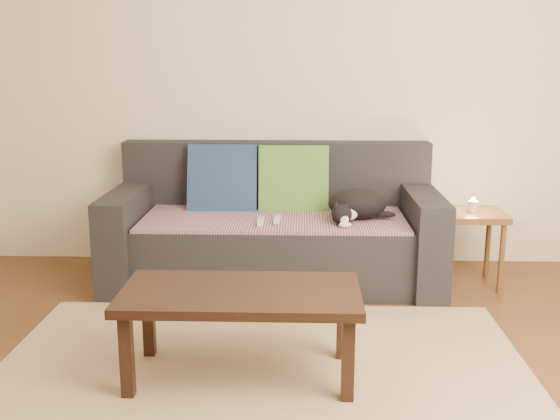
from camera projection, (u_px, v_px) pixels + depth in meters
The scene contains 13 objects.
ground at pixel (259, 396), 2.83m from camera, with size 4.50×4.50×0.00m, color brown.
back_wall at pixel (277, 77), 4.48m from camera, with size 4.50×0.04×2.60m, color beige.
sofa at pixel (274, 233), 4.29m from camera, with size 2.10×0.94×0.87m.
throw_blanket at pixel (274, 218), 4.17m from camera, with size 1.66×0.74×0.02m, color #3C284C.
cushion_navy at pixel (223, 180), 4.39m from camera, with size 0.46×0.12×0.46m, color #11264B.
cushion_green at pixel (294, 180), 4.38m from camera, with size 0.46×0.12×0.46m, color #0B4837.
cat at pixel (356, 205), 4.09m from camera, with size 0.47×0.45×0.19m.
wii_remote_a at pixel (261, 221), 3.99m from camera, with size 0.15×0.04×0.03m, color white.
wii_remote_b at pixel (277, 219), 4.04m from camera, with size 0.15×0.04×0.03m, color white.
side_table at pixel (472, 225), 4.14m from camera, with size 0.39×0.39×0.48m.
candle at pixel (473, 206), 4.11m from camera, with size 0.06×0.06×0.09m.
rug at pixel (261, 378), 2.97m from camera, with size 2.50×1.80×0.01m, color tan.
coffee_table at pixel (241, 301), 2.91m from camera, with size 1.06×0.53×0.42m.
Camera 1 is at (0.18, -2.57, 1.42)m, focal length 42.00 mm.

